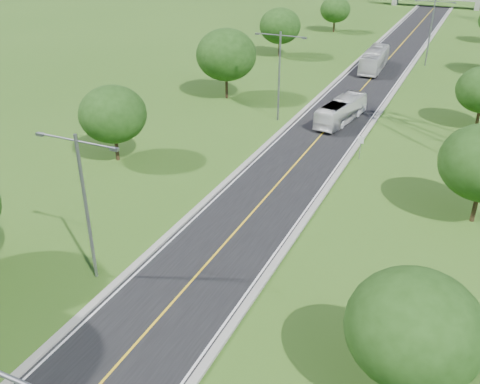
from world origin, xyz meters
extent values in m
plane|color=#2F5818|center=(0.00, 60.00, 0.00)|extent=(260.00, 260.00, 0.00)
cube|color=black|center=(0.00, 66.00, 0.03)|extent=(8.00, 150.00, 0.06)
cube|color=gray|center=(-4.25, 66.00, 0.11)|extent=(0.50, 150.00, 0.22)
cube|color=gray|center=(4.25, 66.00, 0.11)|extent=(0.50, 150.00, 0.22)
cylinder|color=slate|center=(1.60, -1.00, 6.60)|extent=(8.40, 0.20, 0.20)
cylinder|color=slate|center=(5.20, 38.00, 1.20)|extent=(0.08, 0.08, 2.40)
cube|color=white|center=(5.20, 37.97, 2.00)|extent=(0.55, 0.04, 0.70)
cube|color=gray|center=(-10.00, 140.00, 1.00)|extent=(1.20, 3.00, 2.00)
cube|color=gray|center=(10.00, 140.00, 1.00)|extent=(1.20, 3.00, 2.00)
cylinder|color=slate|center=(-6.00, 12.00, 5.00)|extent=(0.22, 0.22, 10.00)
cylinder|color=slate|center=(-7.40, 12.00, 9.60)|extent=(2.80, 0.12, 0.12)
cylinder|color=slate|center=(-4.60, 12.00, 9.60)|extent=(2.80, 0.12, 0.12)
cube|color=slate|center=(-8.70, 12.00, 9.55)|extent=(0.50, 0.25, 0.18)
cube|color=slate|center=(-3.30, 12.00, 9.55)|extent=(0.50, 0.25, 0.18)
cylinder|color=slate|center=(-6.00, 45.00, 5.00)|extent=(0.22, 0.22, 10.00)
cylinder|color=slate|center=(-7.40, 45.00, 9.60)|extent=(2.80, 0.12, 0.12)
cylinder|color=slate|center=(-4.60, 45.00, 9.60)|extent=(2.80, 0.12, 0.12)
cube|color=slate|center=(-8.70, 45.00, 9.55)|extent=(0.50, 0.25, 0.18)
cube|color=slate|center=(-3.30, 45.00, 9.55)|extent=(0.50, 0.25, 0.18)
cylinder|color=slate|center=(6.00, 78.00, 5.00)|extent=(0.22, 0.22, 10.00)
cylinder|color=slate|center=(4.60, 78.00, 9.60)|extent=(2.80, 0.12, 0.12)
cylinder|color=slate|center=(7.40, 78.00, 9.60)|extent=(2.80, 0.12, 0.12)
cube|color=slate|center=(3.30, 78.00, 9.55)|extent=(0.50, 0.25, 0.18)
cube|color=slate|center=(8.70, 78.00, 9.55)|extent=(0.50, 0.25, 0.18)
cylinder|color=black|center=(-16.00, 28.00, 1.35)|extent=(0.36, 0.36, 2.70)
ellipsoid|color=#1B3B10|center=(-16.00, 28.00, 4.65)|extent=(6.30, 6.30, 5.36)
cylinder|color=black|center=(-15.00, 50.00, 1.62)|extent=(0.36, 0.36, 3.24)
ellipsoid|color=#1B3B10|center=(-15.00, 50.00, 5.58)|extent=(7.56, 7.56, 6.43)
cylinder|color=black|center=(-17.00, 74.00, 1.44)|extent=(0.36, 0.36, 2.88)
ellipsoid|color=#1B3B10|center=(-17.00, 74.00, 4.96)|extent=(6.72, 6.72, 5.71)
cylinder|color=black|center=(-14.50, 98.00, 1.26)|extent=(0.36, 0.36, 2.52)
ellipsoid|color=#1B3B10|center=(-14.50, 98.00, 4.34)|extent=(5.88, 5.88, 5.00)
cylinder|color=black|center=(14.00, 10.00, 1.35)|extent=(0.36, 0.36, 2.70)
ellipsoid|color=#1B3B10|center=(14.00, 10.00, 4.65)|extent=(6.30, 6.30, 5.36)
cylinder|color=black|center=(16.00, 30.00, 1.44)|extent=(0.36, 0.36, 2.88)
cylinder|color=black|center=(15.00, 52.00, 1.26)|extent=(0.36, 0.36, 2.52)
imported|color=white|center=(0.80, 47.26, 1.41)|extent=(3.76, 9.89, 2.69)
imported|color=silver|center=(-0.80, 71.76, 1.63)|extent=(3.02, 11.33, 3.13)
camera|label=1|loc=(14.61, -10.05, 21.24)|focal=40.00mm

